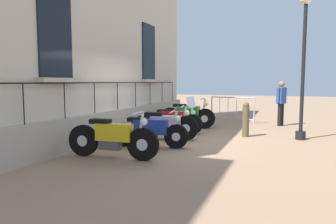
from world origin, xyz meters
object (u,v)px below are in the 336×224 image
object	(u,v)px
motorcycle_blue	(150,131)
motorcycle_red	(173,120)
motorcycle_green	(187,116)
crowd_barrier	(232,109)
pedestrian_standing	(281,101)
motorcycle_silver	(164,125)
bollard	(246,119)
motorcycle_yellow	(113,138)
lamppost	(304,57)

from	to	relation	value
motorcycle_blue	motorcycle_red	distance (m)	2.27
motorcycle_green	crowd_barrier	xyz separation A→B (m)	(1.26, 2.11, 0.12)
motorcycle_red	motorcycle_green	distance (m)	1.32
crowd_barrier	pedestrian_standing	bearing A→B (deg)	-11.53
motorcycle_silver	crowd_barrier	world-z (taller)	crowd_barrier
motorcycle_red	bollard	world-z (taller)	motorcycle_red
bollard	motorcycle_silver	bearing A→B (deg)	-147.97
motorcycle_yellow	crowd_barrier	world-z (taller)	crowd_barrier
crowd_barrier	motorcycle_red	bearing A→B (deg)	-111.22
lamppost	crowd_barrier	distance (m)	4.41
motorcycle_red	lamppost	size ratio (longest dim) A/B	0.49
motorcycle_blue	pedestrian_standing	distance (m)	6.12
lamppost	motorcycle_green	bearing A→B (deg)	164.17
motorcycle_blue	bollard	distance (m)	3.20
lamppost	pedestrian_standing	world-z (taller)	lamppost
motorcycle_red	pedestrian_standing	size ratio (longest dim) A/B	1.20
lamppost	motorcycle_yellow	bearing A→B (deg)	-135.30
motorcycle_blue	motorcycle_green	size ratio (longest dim) A/B	0.98
motorcycle_yellow	bollard	distance (m)	4.43
motorcycle_blue	motorcycle_silver	bearing A→B (deg)	91.56
motorcycle_silver	motorcycle_red	bearing A→B (deg)	97.79
motorcycle_blue	pedestrian_standing	xyz separation A→B (m)	(3.03, 5.30, 0.54)
motorcycle_yellow	motorcycle_silver	distance (m)	2.44
motorcycle_green	bollard	world-z (taller)	motorcycle_green
motorcycle_yellow	motorcycle_green	bearing A→B (deg)	88.38
motorcycle_green	lamppost	distance (m)	4.35
motorcycle_red	motorcycle_green	size ratio (longest dim) A/B	0.99
bollard	lamppost	bearing A→B (deg)	3.59
motorcycle_green	motorcycle_blue	bearing A→B (deg)	-88.05
lamppost	crowd_barrier	xyz separation A→B (m)	(-2.49, 3.17, -1.80)
motorcycle_green	lamppost	world-z (taller)	lamppost
motorcycle_green	bollard	size ratio (longest dim) A/B	1.93
bollard	pedestrian_standing	world-z (taller)	pedestrian_standing
motorcycle_silver	motorcycle_green	size ratio (longest dim) A/B	0.95
motorcycle_silver	lamppost	size ratio (longest dim) A/B	0.47
motorcycle_silver	motorcycle_red	distance (m)	1.18
motorcycle_green	crowd_barrier	world-z (taller)	motorcycle_green
motorcycle_green	motorcycle_silver	bearing A→B (deg)	-87.89
motorcycle_blue	crowd_barrier	bearing A→B (deg)	78.67
pedestrian_standing	motorcycle_green	bearing A→B (deg)	-151.32
crowd_barrier	motorcycle_blue	bearing A→B (deg)	-101.33
motorcycle_silver	lamppost	bearing A→B (deg)	21.25
lamppost	crowd_barrier	bearing A→B (deg)	128.16
motorcycle_yellow	motorcycle_silver	bearing A→B (deg)	84.57
bollard	motorcycle_blue	bearing A→B (deg)	-130.89
motorcycle_blue	motorcycle_green	xyz separation A→B (m)	(-0.12, 3.57, 0.03)
motorcycle_red	pedestrian_standing	world-z (taller)	pedestrian_standing
lamppost	bollard	world-z (taller)	lamppost
motorcycle_blue	bollard	xyz separation A→B (m)	(2.09, 2.41, 0.12)
bollard	pedestrian_standing	distance (m)	3.06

